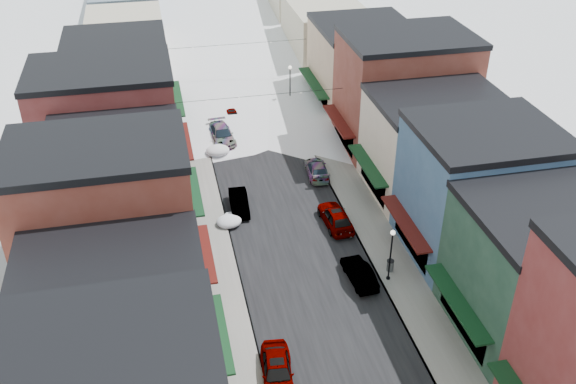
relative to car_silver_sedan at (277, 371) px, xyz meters
name	(u,v)px	position (x,y,z in m)	size (l,w,h in m)	color
road	(233,79)	(4.30, 49.02, -0.81)	(10.00, 160.00, 0.01)	black
sidewalk_left	(180,83)	(-2.30, 49.02, -0.74)	(3.20, 160.00, 0.15)	gray
sidewalk_right	(284,74)	(10.90, 49.02, -0.74)	(3.20, 160.00, 0.15)	gray
curb_left	(193,82)	(-0.75, 49.02, -0.74)	(0.10, 160.00, 0.15)	slate
curb_right	(272,75)	(9.35, 49.02, -0.74)	(0.10, 160.00, 0.15)	slate
bldg_l_cream	(118,328)	(-8.89, 1.52, 3.95)	(11.30, 8.20, 9.50)	beige
bldg_l_brick_near	(108,229)	(-9.39, 9.52, 5.45)	(12.30, 8.20, 12.50)	maroon
bldg_l_grayblue	(120,185)	(-8.89, 18.02, 3.70)	(11.30, 9.20, 9.00)	gray
bldg_l_brick_far	(107,125)	(-9.89, 27.02, 4.70)	(13.30, 9.20, 11.00)	maroon
bldg_l_tan	(120,87)	(-8.89, 37.02, 4.19)	(11.30, 11.20, 10.00)	#90735E
bldg_r_green	(542,271)	(17.49, 1.02, 3.95)	(11.30, 9.20, 9.50)	#1F4231
bldg_r_blue	(478,191)	(17.49, 10.02, 4.45)	(11.30, 9.20, 10.50)	#395B82
bldg_r_cream	(435,145)	(17.99, 19.02, 3.70)	(12.30, 9.20, 9.00)	beige
bldg_r_brick_far	(404,91)	(18.49, 28.02, 4.94)	(13.30, 9.20, 11.50)	maroon
bldg_r_tan	(362,66)	(17.49, 38.02, 3.94)	(11.30, 11.20, 9.50)	tan
overhead_cables	(247,67)	(4.30, 36.52, 5.39)	(16.40, 15.04, 0.04)	black
car_silver_sedan	(277,371)	(0.00, 0.00, 0.00)	(1.92, 4.76, 1.62)	#95989D
car_dark_hatch	(239,202)	(0.60, 19.33, -0.10)	(1.50, 4.30, 1.42)	black
car_silver_wagon	(222,135)	(0.80, 32.35, -0.04)	(2.17, 5.35, 1.55)	#9C9EA4
car_green_sedan	(359,273)	(7.80, 8.02, -0.11)	(1.48, 4.25, 1.40)	black
car_gray_suv	(336,217)	(8.07, 15.27, 0.02)	(1.97, 4.89, 1.66)	gray
car_black_sedan	(317,169)	(8.60, 23.54, -0.13)	(1.90, 4.68, 1.36)	black
car_lane_silver	(232,116)	(2.45, 36.71, -0.12)	(1.63, 4.06, 1.38)	#A1A3AA
car_lane_white	(232,54)	(5.27, 55.96, -0.01)	(2.66, 5.77, 1.60)	white
trash_can	(390,265)	(10.36, 8.46, -0.19)	(0.54, 0.54, 0.92)	slate
streetlamp_near	(391,249)	(9.91, 7.58, 2.08)	(0.36, 0.36, 4.35)	black
streetlamp_far	(290,81)	(9.50, 39.18, 2.38)	(0.40, 0.40, 4.82)	black
snow_pile_mid	(229,221)	(-0.58, 17.19, -0.39)	(2.09, 2.49, 0.88)	white
snow_pile_far	(218,150)	(0.02, 29.65, -0.34)	(2.33, 2.63, 0.99)	white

